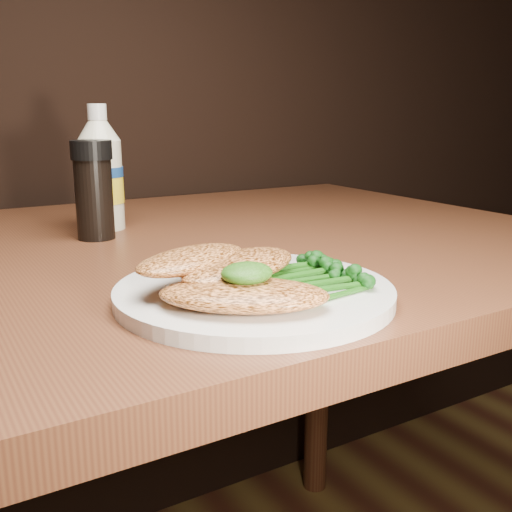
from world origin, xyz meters
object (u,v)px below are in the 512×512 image
pepper_grinder (94,190)px  dining_table (157,500)px  plate (254,292)px  mayo_bottle (100,168)px

pepper_grinder → dining_table: bearing=-61.2°
plate → pepper_grinder: size_ratio=1.95×
plate → mayo_bottle: bearing=92.7°
mayo_bottle → pepper_grinder: mayo_bottle is taller
dining_table → pepper_grinder: 0.45m
dining_table → plate: 0.46m
plate → mayo_bottle: size_ratio=1.44×
mayo_bottle → pepper_grinder: (-0.03, -0.06, -0.02)m
dining_table → mayo_bottle: mayo_bottle is taller
dining_table → plate: size_ratio=4.69×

